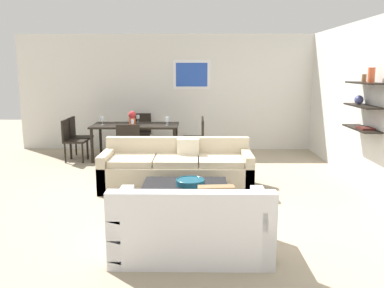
% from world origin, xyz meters
% --- Properties ---
extents(ground_plane, '(18.00, 18.00, 0.00)m').
position_xyz_m(ground_plane, '(0.00, 0.00, 0.00)').
color(ground_plane, tan).
extents(back_wall_unit, '(8.40, 0.09, 2.70)m').
position_xyz_m(back_wall_unit, '(0.30, 3.53, 1.36)').
color(back_wall_unit, silver).
rests_on(back_wall_unit, ground).
extents(right_wall_shelf_unit, '(0.34, 8.20, 2.70)m').
position_xyz_m(right_wall_shelf_unit, '(3.03, 0.59, 1.35)').
color(right_wall_shelf_unit, silver).
rests_on(right_wall_shelf_unit, ground).
extents(sofa_beige, '(2.40, 0.90, 0.78)m').
position_xyz_m(sofa_beige, '(-0.02, 0.34, 0.29)').
color(sofa_beige, beige).
rests_on(sofa_beige, ground).
extents(loveseat_white, '(1.61, 0.90, 0.78)m').
position_xyz_m(loveseat_white, '(0.26, -2.02, 0.29)').
color(loveseat_white, white).
rests_on(loveseat_white, ground).
extents(coffee_table, '(1.14, 0.91, 0.38)m').
position_xyz_m(coffee_table, '(0.15, -0.84, 0.19)').
color(coffee_table, black).
rests_on(coffee_table, ground).
extents(decorative_bowl, '(0.39, 0.39, 0.08)m').
position_xyz_m(decorative_bowl, '(0.22, -0.80, 0.42)').
color(decorative_bowl, navy).
rests_on(decorative_bowl, coffee_table).
extents(dining_table, '(1.81, 0.87, 0.75)m').
position_xyz_m(dining_table, '(-0.99, 2.40, 0.68)').
color(dining_table, black).
rests_on(dining_table, ground).
extents(dining_chair_left_far, '(0.44, 0.44, 0.88)m').
position_xyz_m(dining_chair_left_far, '(-2.30, 2.59, 0.50)').
color(dining_chair_left_far, black).
rests_on(dining_chair_left_far, ground).
extents(dining_chair_right_near, '(0.44, 0.44, 0.88)m').
position_xyz_m(dining_chair_right_near, '(0.32, 2.20, 0.50)').
color(dining_chair_right_near, black).
rests_on(dining_chair_right_near, ground).
extents(dining_chair_head, '(0.44, 0.44, 0.88)m').
position_xyz_m(dining_chair_head, '(-0.99, 3.24, 0.50)').
color(dining_chair_head, black).
rests_on(dining_chair_head, ground).
extents(dining_chair_right_far, '(0.44, 0.44, 0.88)m').
position_xyz_m(dining_chair_right_far, '(0.32, 2.59, 0.50)').
color(dining_chair_right_far, black).
rests_on(dining_chair_right_far, ground).
extents(dining_chair_foot, '(0.44, 0.44, 0.88)m').
position_xyz_m(dining_chair_foot, '(-0.99, 1.56, 0.50)').
color(dining_chair_foot, black).
rests_on(dining_chair_foot, ground).
extents(dining_chair_left_near, '(0.44, 0.44, 0.88)m').
position_xyz_m(dining_chair_left_near, '(-2.30, 2.20, 0.50)').
color(dining_chair_left_near, black).
rests_on(dining_chair_left_near, ground).
extents(wine_glass_head, '(0.07, 0.07, 0.16)m').
position_xyz_m(wine_glass_head, '(-0.99, 2.77, 0.86)').
color(wine_glass_head, silver).
rests_on(wine_glass_head, dining_table).
extents(wine_glass_right_near, '(0.07, 0.07, 0.16)m').
position_xyz_m(wine_glass_right_near, '(-0.32, 2.29, 0.86)').
color(wine_glass_right_near, silver).
rests_on(wine_glass_right_near, dining_table).
extents(wine_glass_right_far, '(0.08, 0.08, 0.16)m').
position_xyz_m(wine_glass_right_far, '(-0.32, 2.51, 0.86)').
color(wine_glass_right_far, silver).
rests_on(wine_glass_right_far, dining_table).
extents(wine_glass_foot, '(0.06, 0.06, 0.15)m').
position_xyz_m(wine_glass_foot, '(-0.99, 2.03, 0.85)').
color(wine_glass_foot, silver).
rests_on(wine_glass_foot, dining_table).
extents(wine_glass_left_near, '(0.08, 0.08, 0.18)m').
position_xyz_m(wine_glass_left_near, '(-1.67, 2.29, 0.88)').
color(wine_glass_left_near, silver).
rests_on(wine_glass_left_near, dining_table).
extents(centerpiece_vase, '(0.16, 0.16, 0.28)m').
position_xyz_m(centerpiece_vase, '(-1.06, 2.42, 0.90)').
color(centerpiece_vase, '#D85933').
rests_on(centerpiece_vase, dining_table).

